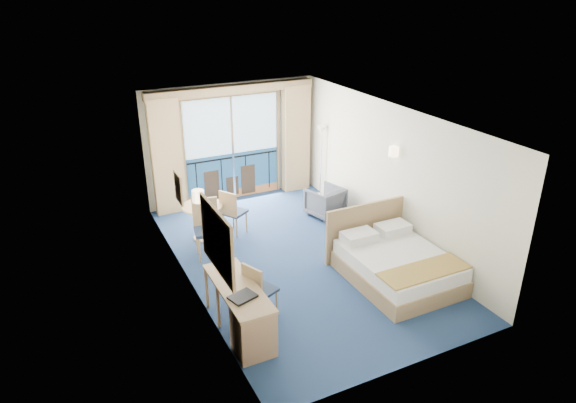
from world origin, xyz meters
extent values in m
plane|color=navy|center=(0.00, 0.00, 0.00)|extent=(6.50, 6.50, 0.00)
cube|color=silver|center=(0.00, 3.26, 1.35)|extent=(4.00, 0.02, 2.70)
cube|color=silver|center=(0.00, -3.26, 1.35)|extent=(4.00, 0.02, 2.70)
cube|color=silver|center=(-2.01, 0.00, 1.35)|extent=(0.02, 6.50, 2.70)
cube|color=silver|center=(2.01, 0.00, 1.35)|extent=(0.02, 6.50, 2.70)
cube|color=white|center=(0.00, 0.00, 2.71)|extent=(4.00, 6.50, 0.02)
cube|color=navy|center=(0.00, 3.22, 0.56)|extent=(2.20, 0.02, 1.08)
cube|color=#BDDFF9|center=(0.00, 3.22, 1.76)|extent=(2.20, 0.02, 1.32)
cube|color=#9F5C31|center=(0.00, 3.22, 0.10)|extent=(2.20, 0.02, 0.20)
cube|color=black|center=(0.00, 3.22, 1.00)|extent=(2.20, 0.02, 0.04)
cube|color=#A58259|center=(0.00, 3.21, 2.46)|extent=(2.36, 0.03, 0.12)
cube|color=#A58259|center=(-1.15, 3.21, 1.20)|extent=(0.06, 0.03, 2.40)
cube|color=#A58259|center=(1.15, 3.21, 1.20)|extent=(0.06, 0.03, 2.40)
cube|color=silver|center=(0.00, 3.21, 1.20)|extent=(0.05, 0.02, 2.40)
cube|color=#362618|center=(0.35, 3.21, 0.40)|extent=(0.35, 0.02, 0.70)
cube|color=#362618|center=(-0.55, 3.21, 0.40)|extent=(0.35, 0.02, 0.70)
cube|color=#362618|center=(-0.05, 3.21, 0.30)|extent=(0.30, 0.02, 0.45)
cube|color=black|center=(-0.90, 3.22, 0.55)|extent=(0.02, 0.01, 0.90)
cube|color=black|center=(-0.30, 3.22, 0.55)|extent=(0.03, 0.01, 0.90)
cube|color=black|center=(0.30, 3.22, 0.55)|extent=(0.03, 0.01, 0.90)
cube|color=black|center=(0.90, 3.22, 0.55)|extent=(0.02, 0.01, 0.90)
cube|color=tan|center=(-1.55, 3.07, 1.28)|extent=(0.65, 0.22, 2.55)
cube|color=tan|center=(1.55, 3.07, 1.28)|extent=(0.65, 0.22, 2.55)
cube|color=#A58259|center=(0.00, 3.10, 2.58)|extent=(3.80, 0.25, 0.18)
cube|color=#A58259|center=(-1.98, -1.50, 1.55)|extent=(0.04, 1.25, 0.95)
cube|color=#B2BDC5|center=(-1.95, -1.50, 1.55)|extent=(0.01, 1.12, 0.82)
cube|color=#A58259|center=(-1.98, 0.45, 1.60)|extent=(0.03, 0.42, 0.52)
cube|color=gray|center=(-1.96, 0.45, 1.60)|extent=(0.01, 0.34, 0.44)
cylinder|color=#FFDEB2|center=(-1.94, -0.60, 1.85)|extent=(0.18, 0.18, 0.18)
cylinder|color=#FFDEB2|center=(1.94, -0.15, 1.85)|extent=(0.18, 0.18, 0.18)
cube|color=#A58259|center=(1.21, -1.47, 0.14)|extent=(1.54, 1.92, 0.29)
cube|color=white|center=(1.21, -1.47, 0.41)|extent=(1.48, 1.87, 0.24)
cube|color=#AE8143|center=(1.21, -2.09, 0.54)|extent=(1.52, 0.53, 0.03)
cube|color=white|center=(0.85, -0.77, 0.62)|extent=(0.60, 0.38, 0.17)
cube|color=white|center=(1.58, -0.77, 0.62)|extent=(0.60, 0.38, 0.17)
cube|color=#A58259|center=(1.21, -0.46, 0.53)|extent=(1.68, 0.06, 1.06)
cube|color=#9A7351|center=(1.78, -0.24, 0.27)|extent=(0.41, 0.39, 0.53)
cube|color=silver|center=(1.79, -0.19, 0.57)|extent=(0.24, 0.22, 0.09)
imported|color=#484D57|center=(1.43, 1.41, 0.32)|extent=(0.86, 0.87, 0.64)
cylinder|color=silver|center=(1.88, 2.42, 0.02)|extent=(0.24, 0.24, 0.03)
cylinder|color=silver|center=(1.88, 2.42, 0.80)|extent=(0.03, 0.03, 1.61)
cone|color=beige|center=(1.88, 2.42, 1.61)|extent=(0.21, 0.21, 0.19)
cube|color=#A58259|center=(-1.71, -1.52, 0.73)|extent=(0.55, 1.61, 0.04)
cube|color=#9A7351|center=(-1.71, -2.07, 0.36)|extent=(0.52, 0.48, 0.71)
cylinder|color=#A58259|center=(-1.96, -1.32, 0.36)|extent=(0.05, 0.05, 0.71)
cylinder|color=#A58259|center=(-1.47, -1.32, 0.36)|extent=(0.05, 0.05, 0.71)
cylinder|color=#A58259|center=(-1.96, -0.77, 0.36)|extent=(0.05, 0.05, 0.71)
cylinder|color=#A58259|center=(-1.47, -0.77, 0.36)|extent=(0.05, 0.05, 0.71)
cube|color=#1D2A45|center=(-1.27, -1.33, 0.45)|extent=(0.53, 0.53, 0.05)
cube|color=#A58259|center=(-1.45, -1.41, 0.70)|extent=(0.19, 0.38, 0.48)
cylinder|color=#A58259|center=(-1.06, -1.42, 0.22)|extent=(0.03, 0.03, 0.43)
cylinder|color=#A58259|center=(-1.19, -1.12, 0.22)|extent=(0.03, 0.03, 0.43)
cylinder|color=#A58259|center=(-1.36, -1.54, 0.22)|extent=(0.03, 0.03, 0.43)
cylinder|color=#A58259|center=(-1.49, -1.24, 0.22)|extent=(0.03, 0.03, 0.43)
cube|color=black|center=(-1.75, -1.81, 0.77)|extent=(0.42, 0.36, 0.03)
cylinder|color=silver|center=(-1.77, -0.93, 0.78)|extent=(0.11, 0.11, 0.02)
cylinder|color=silver|center=(-1.77, -0.93, 0.95)|extent=(0.01, 0.01, 0.36)
cone|color=beige|center=(-1.77, -0.93, 1.13)|extent=(0.10, 0.10, 0.09)
cylinder|color=#A58259|center=(-1.29, 1.53, 0.70)|extent=(0.80, 0.80, 0.04)
cylinder|color=#A58259|center=(-1.29, 1.53, 0.35)|extent=(0.08, 0.08, 0.70)
cylinder|color=#A58259|center=(-1.29, 1.53, 0.01)|extent=(0.44, 0.44, 0.03)
cube|color=#1D2A45|center=(-0.65, 1.47, 0.46)|extent=(0.57, 0.57, 0.05)
cube|color=#A58259|center=(-0.81, 1.37, 0.72)|extent=(0.25, 0.37, 0.49)
cylinder|color=#A58259|center=(-0.42, 1.42, 0.22)|extent=(0.04, 0.04, 0.44)
cylinder|color=#A58259|center=(-0.60, 1.70, 0.22)|extent=(0.04, 0.04, 0.44)
cylinder|color=#A58259|center=(-0.70, 1.24, 0.22)|extent=(0.04, 0.04, 0.44)
cylinder|color=#A58259|center=(-0.88, 1.52, 0.22)|extent=(0.04, 0.04, 0.44)
cube|color=#1D2A45|center=(-1.43, 0.79, 0.52)|extent=(0.54, 0.54, 0.06)
cube|color=#A58259|center=(-1.39, 1.01, 0.81)|extent=(0.47, 0.13, 0.56)
cylinder|color=#A58259|center=(-1.65, 0.64, 0.25)|extent=(0.04, 0.04, 0.50)
cylinder|color=#A58259|center=(-1.28, 0.57, 0.25)|extent=(0.04, 0.04, 0.50)
cylinder|color=#A58259|center=(-1.58, 1.01, 0.25)|extent=(0.04, 0.04, 0.50)
cylinder|color=#A58259|center=(-1.21, 0.94, 0.25)|extent=(0.04, 0.04, 0.50)
camera|label=1|loc=(-3.81, -7.42, 4.81)|focal=32.00mm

